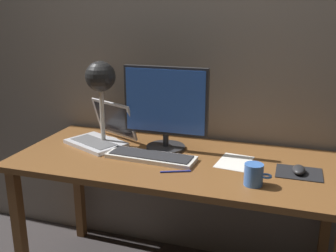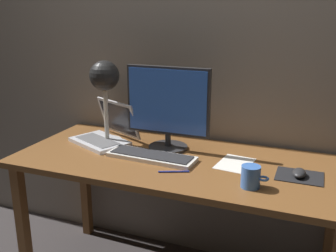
{
  "view_description": "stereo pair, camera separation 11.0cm",
  "coord_description": "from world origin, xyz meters",
  "px_view_note": "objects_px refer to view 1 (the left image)",
  "views": [
    {
      "loc": [
        0.51,
        -1.72,
        1.44
      ],
      "look_at": [
        -0.03,
        -0.05,
        0.92
      ],
      "focal_mm": 41.92,
      "sensor_mm": 36.0,
      "label": 1
    },
    {
      "loc": [
        0.61,
        -1.68,
        1.44
      ],
      "look_at": [
        -0.03,
        -0.05,
        0.92
      ],
      "focal_mm": 41.92,
      "sensor_mm": 36.0,
      "label": 2
    }
  ],
  "objects_px": {
    "coffee_mug": "(254,175)",
    "pen": "(176,171)",
    "desk_lamp": "(101,84)",
    "monitor": "(166,106)",
    "laptop": "(104,131)",
    "mouse": "(299,170)",
    "keyboard_main": "(151,157)"
  },
  "relations": [
    {
      "from": "desk_lamp",
      "to": "mouse",
      "type": "distance_m",
      "value": 1.07
    },
    {
      "from": "desk_lamp",
      "to": "coffee_mug",
      "type": "relative_size",
      "value": 3.93
    },
    {
      "from": "laptop",
      "to": "mouse",
      "type": "height_order",
      "value": "laptop"
    },
    {
      "from": "coffee_mug",
      "to": "pen",
      "type": "xyz_separation_m",
      "value": [
        -0.35,
        0.03,
        -0.04
      ]
    },
    {
      "from": "monitor",
      "to": "mouse",
      "type": "distance_m",
      "value": 0.71
    },
    {
      "from": "laptop",
      "to": "pen",
      "type": "xyz_separation_m",
      "value": [
        0.49,
        -0.28,
        -0.06
      ]
    },
    {
      "from": "keyboard_main",
      "to": "mouse",
      "type": "height_order",
      "value": "mouse"
    },
    {
      "from": "keyboard_main",
      "to": "laptop",
      "type": "distance_m",
      "value": 0.37
    },
    {
      "from": "monitor",
      "to": "laptop",
      "type": "relative_size",
      "value": 1.12
    },
    {
      "from": "mouse",
      "to": "coffee_mug",
      "type": "bearing_deg",
      "value": -135.2
    },
    {
      "from": "keyboard_main",
      "to": "laptop",
      "type": "relative_size",
      "value": 1.14
    },
    {
      "from": "monitor",
      "to": "laptop",
      "type": "bearing_deg",
      "value": -179.86
    },
    {
      "from": "desk_lamp",
      "to": "pen",
      "type": "distance_m",
      "value": 0.64
    },
    {
      "from": "desk_lamp",
      "to": "mouse",
      "type": "relative_size",
      "value": 4.67
    },
    {
      "from": "laptop",
      "to": "keyboard_main",
      "type": "bearing_deg",
      "value": -26.05
    },
    {
      "from": "laptop",
      "to": "monitor",
      "type": "bearing_deg",
      "value": 0.14
    },
    {
      "from": "pen",
      "to": "laptop",
      "type": "bearing_deg",
      "value": 150.31
    },
    {
      "from": "monitor",
      "to": "coffee_mug",
      "type": "relative_size",
      "value": 3.86
    },
    {
      "from": "keyboard_main",
      "to": "coffee_mug",
      "type": "bearing_deg",
      "value": -15.92
    },
    {
      "from": "laptop",
      "to": "mouse",
      "type": "bearing_deg",
      "value": -7.22
    },
    {
      "from": "pen",
      "to": "keyboard_main",
      "type": "bearing_deg",
      "value": 143.64
    },
    {
      "from": "desk_lamp",
      "to": "mouse",
      "type": "height_order",
      "value": "desk_lamp"
    },
    {
      "from": "coffee_mug",
      "to": "pen",
      "type": "distance_m",
      "value": 0.35
    },
    {
      "from": "mouse",
      "to": "monitor",
      "type": "bearing_deg",
      "value": 168.96
    },
    {
      "from": "coffee_mug",
      "to": "pen",
      "type": "bearing_deg",
      "value": 175.7
    },
    {
      "from": "monitor",
      "to": "laptop",
      "type": "xyz_separation_m",
      "value": [
        -0.35,
        -0.0,
        -0.17
      ]
    },
    {
      "from": "desk_lamp",
      "to": "coffee_mug",
      "type": "distance_m",
      "value": 0.93
    },
    {
      "from": "laptop",
      "to": "pen",
      "type": "height_order",
      "value": "laptop"
    },
    {
      "from": "desk_lamp",
      "to": "pen",
      "type": "height_order",
      "value": "desk_lamp"
    },
    {
      "from": "coffee_mug",
      "to": "pen",
      "type": "height_order",
      "value": "coffee_mug"
    },
    {
      "from": "laptop",
      "to": "coffee_mug",
      "type": "bearing_deg",
      "value": -20.07
    },
    {
      "from": "desk_lamp",
      "to": "coffee_mug",
      "type": "height_order",
      "value": "desk_lamp"
    }
  ]
}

